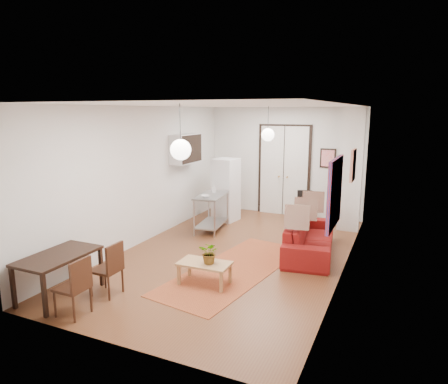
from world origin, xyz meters
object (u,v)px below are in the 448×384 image
at_px(kitchen_counter, 211,208).
at_px(coffee_table, 205,265).
at_px(dining_table, 58,259).
at_px(dining_chair_far, 76,280).
at_px(fridge, 226,190).
at_px(dining_chair_near, 110,263).
at_px(sofa, 310,237).
at_px(black_side_chair, 305,201).

bearing_deg(kitchen_counter, coffee_table, -74.07).
bearing_deg(dining_table, dining_chair_far, -24.08).
relative_size(fridge, dining_chair_near, 1.92).
xyz_separation_m(coffee_table, dining_chair_near, (-1.21, -0.86, 0.16)).
bearing_deg(sofa, black_side_chair, 7.24).
bearing_deg(sofa, dining_chair_near, 133.04).
xyz_separation_m(kitchen_counter, dining_chair_far, (0.01, -4.33, -0.07)).
height_order(coffee_table, dining_chair_near, dining_chair_near).
xyz_separation_m(kitchen_counter, dining_chair_near, (0.01, -3.63, -0.07)).
bearing_deg(coffee_table, kitchen_counter, 113.93).
bearing_deg(kitchen_counter, sofa, -21.49).
bearing_deg(kitchen_counter, dining_table, -106.23).
distance_m(kitchen_counter, fridge, 1.01).
relative_size(dining_table, black_side_chair, 1.51).
distance_m(fridge, dining_table, 5.07).
bearing_deg(dining_chair_near, dining_chair_far, -0.23).
bearing_deg(sofa, fridge, 50.18).
xyz_separation_m(sofa, dining_chair_far, (-2.45, -3.73, 0.16)).
relative_size(dining_chair_near, dining_chair_far, 1.00).
bearing_deg(coffee_table, dining_chair_far, -127.80).
xyz_separation_m(dining_table, black_side_chair, (2.36, 6.02, -0.13)).
height_order(coffee_table, dining_chair_far, dining_chair_far).
bearing_deg(kitchen_counter, fridge, 85.59).
height_order(coffee_table, black_side_chair, black_side_chair).
bearing_deg(dining_chair_far, dining_chair_near, 179.77).
bearing_deg(black_side_chair, sofa, 91.12).
bearing_deg(sofa, dining_table, 130.62).
bearing_deg(coffee_table, sofa, 60.24).
relative_size(coffee_table, kitchen_counter, 0.72).
relative_size(coffee_table, dining_table, 0.70).
bearing_deg(fridge, sofa, -23.82).
height_order(dining_table, dining_chair_near, dining_chair_near).
bearing_deg(dining_chair_far, kitchen_counter, 179.95).
bearing_deg(kitchen_counter, dining_chair_far, -97.82).
height_order(kitchen_counter, dining_chair_near, kitchen_counter).
distance_m(dining_chair_far, black_side_chair, 6.53).
bearing_deg(black_side_chair, kitchen_counter, 33.90).
bearing_deg(fridge, dining_chair_far, -81.19).
relative_size(fridge, dining_table, 1.32).
height_order(fridge, dining_chair_far, fridge).
distance_m(coffee_table, dining_chair_far, 1.98).
bearing_deg(sofa, kitchen_counter, 68.51).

